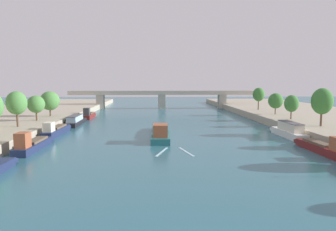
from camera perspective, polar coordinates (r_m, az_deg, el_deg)
name	(u,v)px	position (r m, az deg, el deg)	size (l,w,h in m)	color
barge_midriver	(160,132)	(57.38, -1.43, -3.13)	(3.64, 18.95, 3.14)	#23666B
wake_behind_barge	(174,152)	(45.46, 1.13, -6.78)	(5.60, 5.94, 0.03)	#A0CCD6
moored_boat_left_upstream	(32,144)	(50.62, -24.02, -4.92)	(2.20, 11.79, 3.25)	#1E284C
moored_boat_left_lone	(56,130)	(63.21, -20.23, -2.63)	(2.19, 12.57, 3.00)	#1E284C
moored_boat_left_end	(76,121)	(77.59, -16.89, -0.91)	(3.00, 13.98, 2.32)	black
moored_boat_left_far	(89,115)	(90.07, -14.58, 0.10)	(2.36, 10.68, 3.21)	maroon
moored_boat_right_near	(323,147)	(49.62, 27.04, -5.33)	(2.37, 12.47, 2.99)	maroon
moored_boat_right_upstream	(289,131)	(61.60, 21.65, -2.65)	(2.52, 11.80, 2.90)	silver
tree_left_end_of_row	(17,103)	(64.63, -26.44, 2.09)	(3.82, 3.82, 6.78)	brown
tree_left_distant	(36,104)	(73.49, -23.42, 1.93)	(3.74, 3.74, 5.55)	brown
tree_left_third	(50,101)	(81.69, -21.21, 2.57)	(4.68, 4.68, 6.22)	brown
tree_right_third	(322,101)	(65.57, 26.83, 2.37)	(3.98, 3.98, 7.35)	brown
tree_right_by_lamp	(291,104)	(75.51, 22.07, 2.08)	(3.22, 3.22, 5.55)	brown
tree_right_nearest	(276,101)	(85.88, 19.46, 2.59)	(3.83, 3.83, 5.59)	brown
tree_right_midway	(259,95)	(98.23, 16.58, 3.77)	(3.58, 3.58, 6.79)	brown
bridge_far	(162,97)	(119.87, -1.18, 3.49)	(71.76, 4.40, 6.92)	#ADA899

